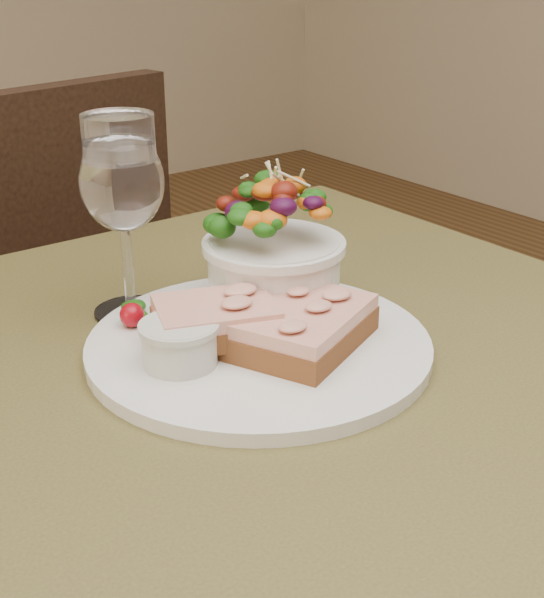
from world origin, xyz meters
TOP-DOWN VIEW (x-y plane):
  - cafe_table at (0.00, 0.00)m, footprint 0.80×0.80m
  - chair_far at (0.02, 0.74)m, footprint 0.49×0.49m
  - dinner_plate at (0.02, 0.03)m, footprint 0.30×0.30m
  - sandwich_front at (0.04, 0.01)m, footprint 0.15×0.13m
  - sandwich_back at (-0.01, 0.05)m, footprint 0.12×0.10m
  - ramekin at (-0.06, 0.04)m, footprint 0.06×0.06m
  - salad_bowl at (0.08, 0.09)m, footprint 0.12×0.12m
  - garnish at (-0.04, 0.13)m, footprint 0.05×0.04m
  - wine_glass at (-0.03, 0.17)m, footprint 0.08×0.08m

SIDE VIEW (x-z plane):
  - chair_far at x=0.02m, z-range -0.16..0.74m
  - cafe_table at x=0.00m, z-range 0.27..1.02m
  - dinner_plate at x=0.02m, z-range 0.75..0.76m
  - garnish at x=-0.04m, z-range 0.76..0.78m
  - sandwich_front at x=0.04m, z-range 0.76..0.80m
  - ramekin at x=-0.06m, z-range 0.76..0.80m
  - sandwich_back at x=-0.01m, z-range 0.77..0.80m
  - salad_bowl at x=0.08m, z-range 0.76..0.88m
  - wine_glass at x=-0.03m, z-range 0.79..0.96m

